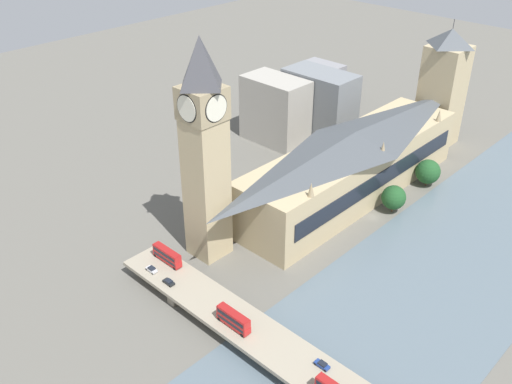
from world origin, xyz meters
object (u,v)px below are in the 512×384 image
at_px(double_decker_bus_lead, 233,319).
at_px(car_northbound_mid, 169,282).
at_px(clock_tower, 205,146).
at_px(road_bridge, 319,379).
at_px(parliament_hall, 353,164).
at_px(victoria_tower, 443,88).
at_px(double_decker_bus_mid, 167,255).
at_px(car_northbound_tail, 322,365).
at_px(car_southbound_lead, 152,269).

xyz_separation_m(double_decker_bus_lead, car_northbound_mid, (27.12, 0.81, -2.14)).
distance_m(clock_tower, road_bridge, 75.47).
distance_m(parliament_hall, victoria_tower, 68.16).
bearing_deg(double_decker_bus_mid, clock_tower, -91.32).
height_order(double_decker_bus_mid, car_northbound_tail, double_decker_bus_mid).
height_order(double_decker_bus_lead, car_southbound_lead, double_decker_bus_lead).
distance_m(double_decker_bus_mid, car_southbound_lead, 6.75).
relative_size(double_decker_bus_mid, car_northbound_tail, 2.83).
bearing_deg(road_bridge, car_northbound_tail, -64.07).
distance_m(double_decker_bus_lead, car_northbound_mid, 27.21).
distance_m(road_bridge, car_northbound_mid, 54.99).
height_order(victoria_tower, car_northbound_mid, victoria_tower).
xyz_separation_m(victoria_tower, car_northbound_tail, (-49.78, 149.04, -20.81)).
height_order(clock_tower, car_southbound_lead, clock_tower).
distance_m(double_decker_bus_mid, car_northbound_tail, 62.32).
distance_m(double_decker_bus_lead, car_southbound_lead, 35.78).
bearing_deg(car_northbound_tail, parliament_hall, -58.81).
height_order(car_northbound_tail, car_southbound_lead, car_southbound_lead).
distance_m(parliament_hall, car_northbound_tail, 96.33).
height_order(victoria_tower, car_southbound_lead, victoria_tower).
xyz_separation_m(clock_tower, road_bridge, (-63.24, 20.53, -35.70)).
bearing_deg(double_decker_bus_lead, victoria_tower, -81.39).
bearing_deg(clock_tower, double_decker_bus_mid, 88.68).
bearing_deg(double_decker_bus_lead, car_southbound_lead, 1.14).
height_order(clock_tower, double_decker_bus_mid, clock_tower).
bearing_deg(parliament_hall, car_northbound_mid, 87.55).
height_order(road_bridge, car_southbound_lead, car_southbound_lead).
bearing_deg(parliament_hall, car_southbound_lead, 82.02).
relative_size(clock_tower, victoria_tower, 1.29).
xyz_separation_m(clock_tower, double_decker_bus_mid, (0.40, 17.44, -32.11)).
bearing_deg(victoria_tower, parliament_hall, 90.05).
relative_size(road_bridge, car_northbound_mid, 37.74).
bearing_deg(road_bridge, double_decker_bus_lead, 5.49).
relative_size(parliament_hall, car_southbound_lead, 27.84).
bearing_deg(double_decker_bus_mid, car_northbound_tail, 179.71).
xyz_separation_m(parliament_hall, car_northbound_mid, (3.78, 88.38, -7.87)).
height_order(double_decker_bus_mid, car_southbound_lead, double_decker_bus_mid).
bearing_deg(clock_tower, double_decker_bus_lead, 146.83).
bearing_deg(double_decker_bus_mid, car_northbound_mid, 143.21).
relative_size(road_bridge, car_northbound_tail, 36.15).
bearing_deg(car_southbound_lead, car_northbound_mid, 179.35).
height_order(clock_tower, victoria_tower, clock_tower).
height_order(parliament_hall, car_southbound_lead, parliament_hall).
distance_m(clock_tower, car_southbound_lead, 41.59).
bearing_deg(double_decker_bus_mid, double_decker_bus_lead, 170.89).
xyz_separation_m(clock_tower, car_northbound_mid, (-8.38, 24.01, -34.09)).
relative_size(double_decker_bus_mid, car_northbound_mid, 2.96).
relative_size(clock_tower, car_northbound_tail, 18.07).
bearing_deg(parliament_hall, car_northbound_tail, 121.19).
height_order(double_decker_bus_lead, double_decker_bus_mid, double_decker_bus_lead).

